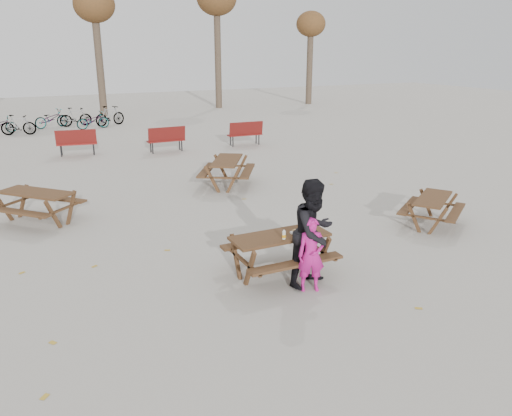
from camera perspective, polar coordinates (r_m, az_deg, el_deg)
name	(u,v)px	position (r m, az deg, el deg)	size (l,w,h in m)	color
ground	(279,274)	(9.39, 2.69, -7.51)	(80.00, 80.00, 0.00)	gray
main_picnic_table	(280,245)	(9.15, 2.74, -4.20)	(1.80, 1.45, 0.78)	#382414
food_tray	(295,232)	(9.18, 4.53, -2.80)	(0.18, 0.11, 0.04)	silver
bread_roll	(296,230)	(9.16, 4.54, -2.55)	(0.14, 0.06, 0.05)	tan
soda_bottle	(284,235)	(8.87, 3.21, -3.13)	(0.07, 0.07, 0.17)	silver
child	(311,255)	(8.58, 6.35, -5.34)	(0.48, 0.31, 1.31)	#B81778
adult	(314,233)	(8.70, 6.61, -2.85)	(0.93, 0.73, 1.92)	black
picnic_table_east	(432,211)	(12.48, 19.44, -0.33)	(1.58, 1.27, 0.68)	#382414
picnic_table_north	(38,207)	(13.02, -23.70, 0.10)	(1.78, 1.44, 0.77)	#382414
picnic_table_far	(227,173)	(15.19, -3.34, 4.06)	(1.88, 1.51, 0.81)	#382414
park_bench_row	(112,142)	(20.26, -16.17, 7.21)	(13.60, 1.55, 1.03)	maroon
bicycle_row	(62,120)	(27.92, -21.28, 9.39)	(7.06, 2.88, 1.06)	black
tree_row	(91,9)	(33.04, -18.36, 20.81)	(32.17, 3.52, 8.26)	#382B21
fallen_leaves	(247,228)	(11.66, -1.01, -2.30)	(11.00, 11.00, 0.01)	#B28D2A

